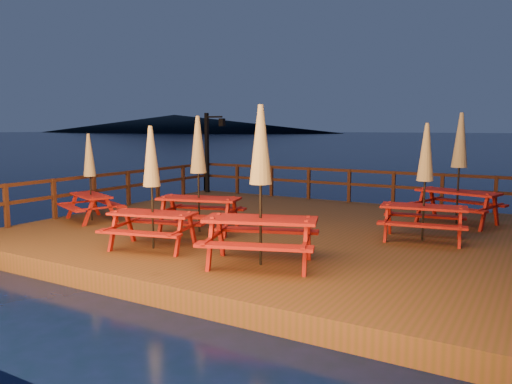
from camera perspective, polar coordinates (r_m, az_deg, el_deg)
ground at (r=12.53m, az=2.91°, el=-5.85°), size 500.00×500.00×0.00m
deck at (r=12.49m, az=2.92°, el=-4.95°), size 12.00×10.00×0.40m
deck_piles at (r=12.60m, az=2.91°, el=-7.17°), size 11.44×9.44×1.40m
railing at (r=13.90m, az=6.32°, el=0.32°), size 11.80×9.75×1.10m
lamp_post at (r=18.92m, az=-5.24°, el=5.35°), size 0.85×0.18×3.00m
headland_left at (r=260.31m, az=-9.26°, el=7.72°), size 180.00×84.00×9.00m
picnic_table_0 at (r=11.79m, az=-6.60°, el=2.25°), size 2.26×2.03×2.74m
picnic_table_1 at (r=13.72m, az=22.19°, el=2.69°), size 2.34×2.09×2.84m
picnic_table_2 at (r=10.30m, az=-11.82°, el=0.72°), size 2.04×1.81×2.50m
picnic_table_3 at (r=11.40m, az=18.74°, el=1.29°), size 2.00×1.74×2.57m
picnic_table_4 at (r=13.91m, az=-18.45°, el=1.78°), size 2.00×1.85×2.31m
picnic_table_5 at (r=8.83m, az=0.53°, el=1.01°), size 2.44×2.23×2.87m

